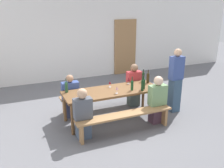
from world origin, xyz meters
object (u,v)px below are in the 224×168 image
at_px(bench_near, 125,117).
at_px(wine_bottle_1, 66,87).
at_px(wine_bottle_0, 143,77).
at_px(wine_glass_2, 117,88).
at_px(seated_guest_far_1, 134,86).
at_px(bench_far, 101,96).
at_px(wine_bottle_5, 144,84).
at_px(seated_guest_near_1, 157,101).
at_px(wooden_door, 125,47).
at_px(tasting_table, 112,93).
at_px(wine_bottle_2, 132,85).
at_px(standing_host, 175,82).
at_px(wine_glass_0, 110,83).
at_px(wine_bottle_3, 142,85).
at_px(wine_bottle_4, 148,78).
at_px(wine_glass_1, 129,79).
at_px(seated_guest_far_0, 71,97).
at_px(seated_guest_near_0, 83,115).

distance_m(bench_near, wine_bottle_1, 1.50).
bearing_deg(wine_bottle_0, wine_glass_2, -151.02).
bearing_deg(seated_guest_far_1, bench_far, -99.64).
bearing_deg(wine_bottle_5, seated_guest_near_1, -62.81).
xyz_separation_m(bench_far, wine_bottle_1, (-1.01, -0.43, 0.51)).
bearing_deg(wine_bottle_1, bench_far, 23.23).
xyz_separation_m(wooden_door, tasting_table, (-2.10, -3.56, -0.37)).
bearing_deg(wine_bottle_2, seated_guest_near_1, -38.42).
distance_m(seated_guest_far_1, standing_host, 1.11).
height_order(bench_near, wine_bottle_5, wine_bottle_5).
distance_m(wine_bottle_0, seated_guest_far_1, 0.42).
height_order(wine_glass_0, wine_glass_2, wine_glass_2).
relative_size(bench_far, wine_bottle_3, 6.21).
relative_size(wooden_door, wine_bottle_3, 5.97).
bearing_deg(wine_bottle_4, seated_guest_far_1, 113.64).
bearing_deg(bench_near, standing_host, 17.32).
xyz_separation_m(bench_far, wine_glass_2, (0.01, -0.95, 0.51)).
bearing_deg(wine_glass_1, wine_bottle_1, 179.46).
relative_size(wine_bottle_3, seated_guest_near_1, 0.31).
bearing_deg(seated_guest_near_1, wooden_door, -16.22).
xyz_separation_m(wine_bottle_1, wine_glass_2, (1.03, -0.52, -0.00)).
relative_size(tasting_table, wine_glass_2, 13.64).
xyz_separation_m(bench_near, wine_bottle_1, (-1.01, 0.98, 0.51)).
relative_size(seated_guest_near_1, standing_host, 0.69).
relative_size(wine_bottle_2, seated_guest_far_0, 0.30).
bearing_deg(wine_bottle_4, bench_far, 152.19).
bearing_deg(wine_glass_2, wine_bottle_4, 20.45).
height_order(wine_bottle_0, wine_bottle_1, wine_bottle_1).
bearing_deg(wine_glass_2, wine_glass_0, 87.28).
xyz_separation_m(wine_bottle_2, wine_glass_1, (0.14, 0.45, -0.00)).
distance_m(seated_guest_near_0, seated_guest_near_1, 1.79).
bearing_deg(wine_bottle_1, wine_glass_1, -0.54).
bearing_deg(wine_bottle_2, seated_guest_near_0, -164.21).
bearing_deg(bench_far, seated_guest_far_0, -170.10).
distance_m(bench_far, wine_bottle_4, 1.31).
bearing_deg(wine_bottle_4, wine_bottle_5, -133.39).
xyz_separation_m(tasting_table, seated_guest_near_1, (0.90, -0.56, -0.14)).
distance_m(wine_bottle_4, wine_glass_0, 1.03).
xyz_separation_m(wine_glass_2, standing_host, (1.65, 0.05, -0.07)).
distance_m(seated_guest_near_0, seated_guest_far_1, 2.10).
relative_size(bench_far, wine_bottle_0, 6.84).
xyz_separation_m(wooden_door, seated_guest_far_0, (-2.96, -3.00, -0.55)).
relative_size(wine_bottle_5, wine_glass_1, 1.94).
relative_size(wooden_door, standing_host, 1.28).
xyz_separation_m(wooden_door, wine_bottle_1, (-3.11, -3.28, -0.18)).
relative_size(wine_bottle_5, seated_guest_far_1, 0.29).
relative_size(wine_bottle_5, seated_guest_near_0, 0.31).
xyz_separation_m(wine_bottle_3, standing_host, (1.03, 0.12, -0.08)).
distance_m(bench_near, seated_guest_near_0, 0.91).
height_order(wine_bottle_2, wine_bottle_4, wine_bottle_4).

